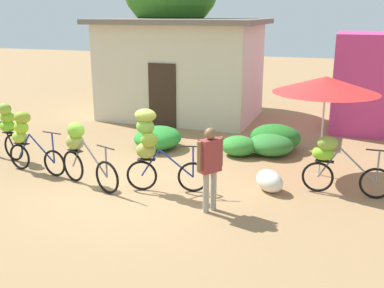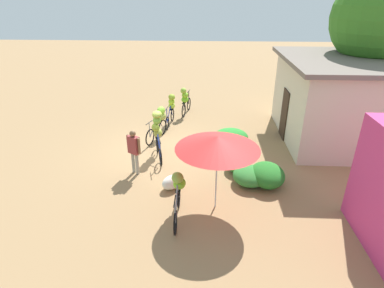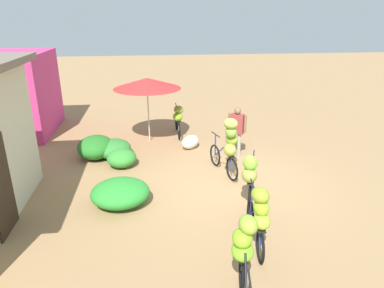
{
  "view_description": "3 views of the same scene",
  "coord_description": "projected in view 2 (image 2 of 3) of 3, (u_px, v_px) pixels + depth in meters",
  "views": [
    {
      "loc": [
        4.07,
        -7.9,
        3.5
      ],
      "look_at": [
        0.85,
        1.15,
        0.73
      ],
      "focal_mm": 42.78,
      "sensor_mm": 36.0,
      "label": 1
    },
    {
      "loc": [
        10.89,
        1.82,
        5.56
      ],
      "look_at": [
        1.21,
        1.35,
        0.85
      ],
      "focal_mm": 29.48,
      "sensor_mm": 36.0,
      "label": 2
    },
    {
      "loc": [
        -7.93,
        2.04,
        4.18
      ],
      "look_at": [
        0.15,
        1.05,
        1.1
      ],
      "focal_mm": 32.34,
      "sensor_mm": 36.0,
      "label": 3
    }
  ],
  "objects": [
    {
      "name": "hedge_bush_front_left",
      "position": [
        231.0,
        137.0,
        12.67
      ],
      "size": [
        1.25,
        1.36,
        0.58
      ],
      "primitive_type": "ellipsoid",
      "color": "#2C8E31",
      "rests_on": "ground"
    },
    {
      "name": "tree_behind_building",
      "position": [
        379.0,
        19.0,
        12.2
      ],
      "size": [
        3.64,
        3.64,
        6.45
      ],
      "color": "brown",
      "rests_on": "ground"
    },
    {
      "name": "market_umbrella",
      "position": [
        218.0,
        143.0,
        8.15
      ],
      "size": [
        2.25,
        2.25,
        2.2
      ],
      "color": "beige",
      "rests_on": "ground"
    },
    {
      "name": "ground_plane",
      "position": [
        159.0,
        149.0,
        12.29
      ],
      "size": [
        60.0,
        60.0,
        0.0
      ],
      "primitive_type": "plane",
      "color": "#9B774E"
    },
    {
      "name": "bicycle_center_loaded",
      "position": [
        160.0,
        120.0,
        13.0
      ],
      "size": [
        1.68,
        0.72,
        1.31
      ],
      "color": "black",
      "rests_on": "ground"
    },
    {
      "name": "hedge_bush_front_right",
      "position": [
        238.0,
        164.0,
        10.73
      ],
      "size": [
        0.9,
        0.85,
        0.5
      ],
      "primitive_type": "ellipsoid",
      "color": "#358B33",
      "rests_on": "ground"
    },
    {
      "name": "building_low",
      "position": [
        328.0,
        99.0,
        12.62
      ],
      "size": [
        5.49,
        3.78,
        3.29
      ],
      "color": "beige",
      "rests_on": "ground"
    },
    {
      "name": "hedge_bush_mid",
      "position": [
        250.0,
        176.0,
        10.03
      ],
      "size": [
        1.14,
        1.08,
        0.54
      ],
      "primitive_type": "ellipsoid",
      "color": "#317E32",
      "rests_on": "ground"
    },
    {
      "name": "bicycle_by_shop",
      "position": [
        157.0,
        130.0,
        11.5
      ],
      "size": [
        1.63,
        0.58,
        1.69
      ],
      "color": "black",
      "rests_on": "ground"
    },
    {
      "name": "hedge_bush_by_door",
      "position": [
        267.0,
        175.0,
        9.95
      ],
      "size": [
        1.32,
        1.1,
        0.67
      ],
      "primitive_type": "ellipsoid",
      "color": "#257125",
      "rests_on": "ground"
    },
    {
      "name": "produce_sack",
      "position": [
        172.0,
        182.0,
        9.78
      ],
      "size": [
        0.81,
        0.81,
        0.44
      ],
      "primitive_type": "ellipsoid",
      "rotation": [
        0.0,
        0.0,
        2.36
      ],
      "color": "silver",
      "rests_on": "ground"
    },
    {
      "name": "person_vendor",
      "position": [
        134.0,
        148.0,
        10.29
      ],
      "size": [
        0.38,
        0.5,
        1.57
      ],
      "color": "gray",
      "rests_on": "ground"
    },
    {
      "name": "bicycle_leftmost",
      "position": [
        185.0,
        99.0,
        15.38
      ],
      "size": [
        1.66,
        0.44,
        1.41
      ],
      "color": "black",
      "rests_on": "ground"
    },
    {
      "name": "bicycle_near_pile",
      "position": [
        171.0,
        107.0,
        14.42
      ],
      "size": [
        1.64,
        0.38,
        1.37
      ],
      "color": "black",
      "rests_on": "ground"
    },
    {
      "name": "bicycle_rightmost",
      "position": [
        178.0,
        191.0,
        8.5
      ],
      "size": [
        1.73,
        0.44,
        1.18
      ],
      "color": "black",
      "rests_on": "ground"
    }
  ]
}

